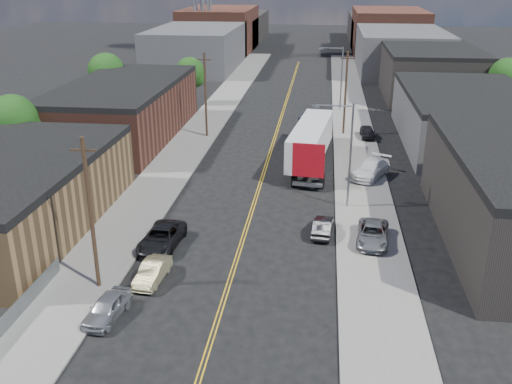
% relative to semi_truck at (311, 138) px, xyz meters
% --- Properties ---
extents(ground, '(260.00, 260.00, 0.00)m').
position_rel_semi_truck_xyz_m(ground, '(-4.50, 22.97, -2.55)').
color(ground, black).
rests_on(ground, ground).
extents(centerline, '(0.32, 120.00, 0.01)m').
position_rel_semi_truck_xyz_m(centerline, '(-4.50, 7.97, -2.55)').
color(centerline, gold).
rests_on(centerline, ground).
extents(sidewalk_left, '(5.00, 140.00, 0.15)m').
position_rel_semi_truck_xyz_m(sidewalk_left, '(-14.00, 7.97, -2.48)').
color(sidewalk_left, slate).
rests_on(sidewalk_left, ground).
extents(sidewalk_right, '(5.00, 140.00, 0.15)m').
position_rel_semi_truck_xyz_m(sidewalk_right, '(5.00, 7.97, -2.48)').
color(sidewalk_right, slate).
rests_on(sidewalk_right, ground).
extents(warehouse_tan, '(12.00, 22.00, 5.60)m').
position_rel_semi_truck_xyz_m(warehouse_tan, '(-22.50, -19.03, 0.25)').
color(warehouse_tan, brown).
rests_on(warehouse_tan, ground).
extents(warehouse_brown, '(12.00, 26.00, 6.60)m').
position_rel_semi_truck_xyz_m(warehouse_brown, '(-22.50, 6.97, 0.75)').
color(warehouse_brown, '#512B20').
rests_on(warehouse_brown, ground).
extents(industrial_right_b, '(14.00, 24.00, 6.10)m').
position_rel_semi_truck_xyz_m(industrial_right_b, '(17.50, 8.97, 0.50)').
color(industrial_right_b, '#3C3C3F').
rests_on(industrial_right_b, ground).
extents(industrial_right_c, '(14.00, 22.00, 7.60)m').
position_rel_semi_truck_xyz_m(industrial_right_c, '(17.50, 34.97, 1.25)').
color(industrial_right_c, black).
rests_on(industrial_right_c, ground).
extents(skyline_left_a, '(16.00, 30.00, 8.00)m').
position_rel_semi_truck_xyz_m(skyline_left_a, '(-24.50, 57.97, 1.45)').
color(skyline_left_a, '#3C3C3F').
rests_on(skyline_left_a, ground).
extents(skyline_right_a, '(16.00, 30.00, 8.00)m').
position_rel_semi_truck_xyz_m(skyline_right_a, '(15.50, 57.97, 1.45)').
color(skyline_right_a, '#3C3C3F').
rests_on(skyline_right_a, ground).
extents(skyline_left_b, '(16.00, 26.00, 10.00)m').
position_rel_semi_truck_xyz_m(skyline_left_b, '(-24.50, 82.97, 2.45)').
color(skyline_left_b, '#512B20').
rests_on(skyline_left_b, ground).
extents(skyline_right_b, '(16.00, 26.00, 10.00)m').
position_rel_semi_truck_xyz_m(skyline_right_b, '(15.50, 82.97, 2.45)').
color(skyline_right_b, '#512B20').
rests_on(skyline_right_b, ground).
extents(skyline_left_c, '(16.00, 40.00, 7.00)m').
position_rel_semi_truck_xyz_m(skyline_left_c, '(-24.50, 102.97, 0.95)').
color(skyline_left_c, black).
rests_on(skyline_left_c, ground).
extents(skyline_right_c, '(16.00, 40.00, 7.00)m').
position_rel_semi_truck_xyz_m(skyline_right_c, '(15.50, 102.97, 0.95)').
color(skyline_right_c, black).
rests_on(skyline_right_c, ground).
extents(streetlight_near, '(3.39, 0.25, 9.00)m').
position_rel_semi_truck_xyz_m(streetlight_near, '(3.10, -12.03, 2.77)').
color(streetlight_near, gray).
rests_on(streetlight_near, ground).
extents(streetlight_far, '(3.39, 0.25, 9.00)m').
position_rel_semi_truck_xyz_m(streetlight_far, '(3.10, 22.97, 2.77)').
color(streetlight_far, gray).
rests_on(streetlight_far, ground).
extents(utility_pole_left_near, '(1.60, 0.26, 10.00)m').
position_rel_semi_truck_xyz_m(utility_pole_left_near, '(-12.70, -27.03, 2.59)').
color(utility_pole_left_near, black).
rests_on(utility_pole_left_near, ground).
extents(utility_pole_left_far, '(1.60, 0.26, 10.00)m').
position_rel_semi_truck_xyz_m(utility_pole_left_far, '(-12.70, 7.97, 2.59)').
color(utility_pole_left_far, black).
rests_on(utility_pole_left_far, ground).
extents(utility_pole_right, '(1.60, 0.26, 10.00)m').
position_rel_semi_truck_xyz_m(utility_pole_right, '(3.70, 10.97, 2.59)').
color(utility_pole_right, black).
rests_on(utility_pole_right, ground).
extents(tree_left_near, '(4.85, 4.76, 7.91)m').
position_rel_semi_truck_xyz_m(tree_left_near, '(-28.44, -7.03, 2.62)').
color(tree_left_near, black).
rests_on(tree_left_near, ground).
extents(tree_left_mid, '(5.10, 5.04, 8.37)m').
position_rel_semi_truck_xyz_m(tree_left_mid, '(-28.44, 17.97, 2.93)').
color(tree_left_mid, black).
rests_on(tree_left_mid, ground).
extents(tree_left_far, '(4.35, 4.20, 6.97)m').
position_rel_semi_truck_xyz_m(tree_left_far, '(-18.44, 24.97, 2.01)').
color(tree_left_far, black).
rests_on(tree_left_far, ground).
extents(tree_right_far, '(4.85, 4.76, 7.91)m').
position_rel_semi_truck_xyz_m(tree_right_far, '(25.56, 22.97, 2.62)').
color(tree_right_far, black).
rests_on(tree_right_far, ground).
extents(semi_truck, '(4.45, 17.37, 4.48)m').
position_rel_semi_truck_xyz_m(semi_truck, '(0.00, 0.00, 0.00)').
color(semi_truck, silver).
rests_on(semi_truck, ground).
extents(car_left_a, '(2.16, 4.22, 1.38)m').
position_rel_semi_truck_xyz_m(car_left_a, '(-10.90, -30.29, -1.86)').
color(car_left_a, '#A8A9AD').
rests_on(car_left_a, ground).
extents(car_left_b, '(1.73, 4.07, 1.31)m').
position_rel_semi_truck_xyz_m(car_left_b, '(-9.50, -25.84, -1.90)').
color(car_left_b, '#988F63').
rests_on(car_left_b, ground).
extents(car_left_c, '(2.83, 5.56, 1.51)m').
position_rel_semi_truck_xyz_m(car_left_c, '(-10.21, -21.03, -1.80)').
color(car_left_c, black).
rests_on(car_left_c, ground).
extents(car_right_oncoming, '(1.73, 4.06, 1.30)m').
position_rel_semi_truck_xyz_m(car_right_oncoming, '(1.48, -17.53, -1.90)').
color(car_right_oncoming, black).
rests_on(car_right_oncoming, ground).
extents(car_right_lot_a, '(2.74, 5.12, 1.37)m').
position_rel_semi_truck_xyz_m(car_right_lot_a, '(5.14, -18.74, -1.72)').
color(car_right_lot_a, gray).
rests_on(car_right_lot_a, sidewalk_right).
extents(car_right_lot_b, '(4.55, 6.12, 1.65)m').
position_rel_semi_truck_xyz_m(car_right_lot_b, '(5.97, -4.42, -1.58)').
color(car_right_lot_b, white).
rests_on(car_right_lot_b, sidewalk_right).
extents(car_right_lot_c, '(1.80, 4.06, 1.36)m').
position_rel_semi_truck_xyz_m(car_right_lot_c, '(6.50, 9.44, -1.72)').
color(car_right_lot_c, black).
rests_on(car_right_lot_c, sidewalk_right).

